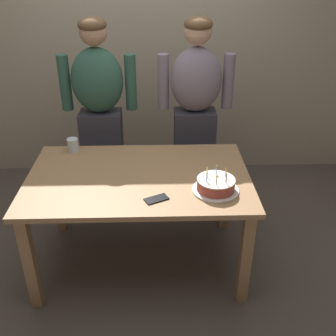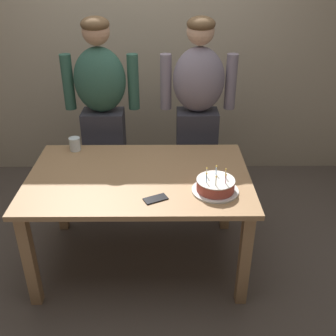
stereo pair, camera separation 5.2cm
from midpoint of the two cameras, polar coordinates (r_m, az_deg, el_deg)
name	(u,v)px [view 1 (the left image)]	position (r m, az deg, el deg)	size (l,w,h in m)	color
ground_plane	(142,260)	(3.13, -4.25, -12.95)	(10.00, 10.00, 0.00)	#564C44
back_wall	(142,44)	(3.97, -4.12, 17.30)	(5.20, 0.10, 2.60)	tan
dining_table	(139,188)	(2.75, -4.73, -2.84)	(1.50, 0.96, 0.74)	#A37A51
birthday_cake	(216,185)	(2.51, 6.26, -2.47)	(0.30, 0.30, 0.15)	white
water_glass_near	(73,145)	(3.09, -13.92, 3.21)	(0.08, 0.08, 0.10)	silver
cell_phone	(156,199)	(2.43, -2.28, -4.46)	(0.14, 0.07, 0.01)	black
person_man_bearded	(100,117)	(3.35, -10.10, 7.17)	(0.61, 0.27, 1.66)	#33333D
person_woman_cardigan	(195,116)	(3.32, 3.44, 7.42)	(0.61, 0.27, 1.66)	#33333D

